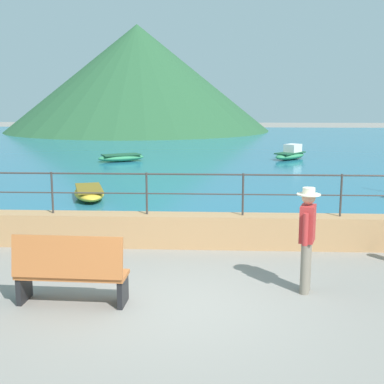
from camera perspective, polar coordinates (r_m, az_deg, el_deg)
The scene contains 10 objects.
ground_plane at distance 8.27m, azimuth -0.76°, elevation -12.17°, with size 120.00×120.00×0.00m, color gray.
promenade_wall at distance 11.20m, azimuth 0.29°, elevation -4.24°, with size 20.00×0.56×0.70m, color tan.
railing at distance 10.99m, azimuth 0.29°, elevation 0.71°, with size 18.44×0.04×0.90m.
lake_water at distance 33.62m, azimuth 2.06°, elevation 4.95°, with size 64.00×44.32×0.06m, color #236B89.
hill_main at distance 50.78m, azimuth -5.95°, elevation 12.28°, with size 25.06×25.06×9.92m, color #285633.
bench_main at distance 8.26m, azimuth -13.19°, elevation -8.34°, with size 1.72×0.62×1.13m.
person_walking at distance 8.65m, azimuth 12.49°, elevation -4.57°, with size 0.38×0.55×1.75m.
boat_1 at distance 27.06m, azimuth 10.73°, elevation 4.11°, with size 2.14×2.36×0.76m.
boat_2 at distance 25.93m, azimuth -7.76°, elevation 3.77°, with size 2.45×1.88×0.36m.
boat_4 at distance 16.47m, azimuth -11.20°, elevation -0.06°, with size 1.55×2.46×0.36m.
Camera 1 is at (0.49, -7.63, 3.16)m, focal length 48.70 mm.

